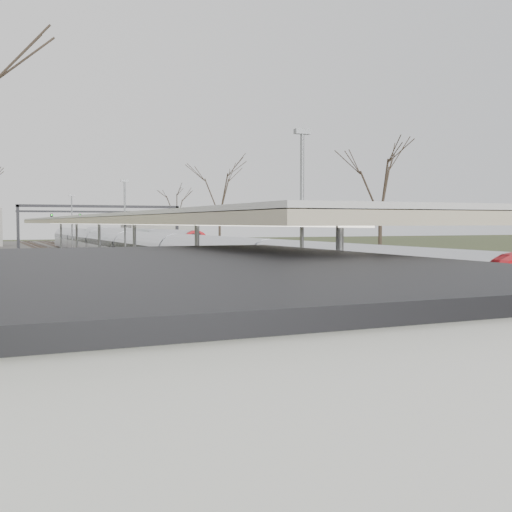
# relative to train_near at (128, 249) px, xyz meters

# --- Properties ---
(track_bed) EXTENTS (24.00, 160.00, 0.22)m
(track_bed) POSITION_rel_train_near_xyz_m (2.76, -1.74, -1.42)
(track_bed) COLOR #474442
(track_bed) RESTS_ON ground
(platform) EXTENTS (3.50, 69.00, 1.00)m
(platform) POSITION_rel_train_near_xyz_m (-6.55, -19.24, -0.98)
(platform) COLOR #9E9B93
(platform) RESTS_ON ground
(canopy) EXTENTS (4.10, 50.00, 3.11)m
(canopy) POSITION_rel_train_near_xyz_m (-6.55, -23.75, 2.45)
(canopy) COLOR slate
(canopy) RESTS_ON platform
(station_building) EXTENTS (6.00, 9.00, 3.20)m
(station_building) POSITION_rel_train_near_xyz_m (-10.00, -48.74, 0.12)
(station_building) COLOR silver
(station_building) RESTS_ON ground
(signal_gantry) EXTENTS (21.00, 0.59, 6.08)m
(signal_gantry) POSITION_rel_train_near_xyz_m (2.79, 28.25, 3.43)
(signal_gantry) COLOR black
(signal_gantry) RESTS_ON ground
(tree_east_far) EXTENTS (5.00, 5.00, 10.30)m
(tree_east_far) POSITION_rel_train_near_xyz_m (16.50, -14.74, 5.81)
(tree_east_far) COLOR #2D231C
(tree_east_far) RESTS_ON ground
(train_near) EXTENTS (2.62, 90.21, 3.05)m
(train_near) POSITION_rel_train_near_xyz_m (0.00, 0.00, 0.00)
(train_near) COLOR #AEB1B8
(train_near) RESTS_ON ground
(train_far) EXTENTS (2.62, 60.21, 3.05)m
(train_far) POSITION_rel_train_near_xyz_m (7.00, 31.90, 0.00)
(train_far) COLOR #AEB1B8
(train_far) RESTS_ON ground
(passenger) EXTENTS (0.42, 0.59, 1.52)m
(passenger) POSITION_rel_train_near_xyz_m (-6.89, -45.30, 0.28)
(passenger) COLOR #27384D
(passenger) RESTS_ON platform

